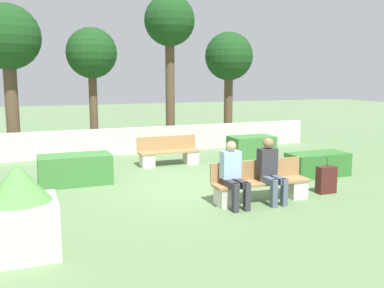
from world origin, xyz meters
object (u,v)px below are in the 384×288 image
object	(u,v)px
planter_corner_left	(20,212)
tree_rightmost	(229,58)
bench_front	(261,186)
person_seated_woman	(233,172)
tree_center_right	(170,25)
tree_center_left	(92,55)
bench_left_side	(169,154)
person_seated_man	(270,168)
suitcase	(326,180)
tree_leftmost	(8,41)

from	to	relation	value
planter_corner_left	tree_rightmost	size ratio (longest dim) A/B	0.31
bench_front	planter_corner_left	distance (m)	4.72
person_seated_woman	tree_center_right	distance (m)	8.94
tree_center_left	tree_center_right	xyz separation A→B (m)	(2.86, 0.06, 1.13)
bench_front	bench_left_side	bearing A→B (deg)	98.46
person_seated_man	suitcase	distance (m)	1.58
planter_corner_left	suitcase	distance (m)	6.32
bench_left_side	tree_center_right	distance (m)	5.70
tree_center_left	person_seated_woman	bearing A→B (deg)	-79.76
bench_left_side	person_seated_man	bearing A→B (deg)	-79.26
tree_leftmost	tree_center_right	xyz separation A→B (m)	(5.50, 0.03, 0.72)
tree_center_right	tree_rightmost	bearing A→B (deg)	2.30
bench_left_side	person_seated_woman	world-z (taller)	person_seated_woman
person_seated_man	tree_center_right	size ratio (longest dim) A/B	0.24
planter_corner_left	suitcase	world-z (taller)	planter_corner_left
suitcase	tree_rightmost	xyz separation A→B (m)	(1.55, 7.98, 2.93)
person_seated_man	person_seated_woman	size ratio (longest dim) A/B	1.02
suitcase	tree_center_right	distance (m)	8.93
tree_leftmost	bench_left_side	bearing A→B (deg)	-41.73
person_seated_woman	tree_center_right	xyz separation A→B (m)	(1.42, 8.02, 3.68)
planter_corner_left	person_seated_man	bearing A→B (deg)	11.00
tree_center_left	person_seated_man	bearing A→B (deg)	-74.04
planter_corner_left	bench_front	bearing A→B (deg)	12.96
person_seated_woman	suitcase	distance (m)	2.39
tree_center_right	tree_leftmost	bearing A→B (deg)	-179.64
planter_corner_left	tree_center_right	distance (m)	11.04
suitcase	tree_center_right	world-z (taller)	tree_center_right
person_seated_woman	tree_leftmost	xyz separation A→B (m)	(-4.08, 7.98, 2.97)
person_seated_woman	tree_leftmost	world-z (taller)	tree_leftmost
bench_front	tree_center_right	bearing A→B (deg)	84.84
tree_leftmost	tree_center_left	distance (m)	2.67
bench_front	tree_rightmost	xyz separation A→B (m)	(3.19, 7.97, 2.91)
bench_left_side	person_seated_man	world-z (taller)	person_seated_man
suitcase	tree_leftmost	distance (m)	10.69
person_seated_woman	suitcase	bearing A→B (deg)	3.22
planter_corner_left	tree_rightmost	bearing A→B (deg)	49.25
suitcase	tree_rightmost	size ratio (longest dim) A/B	0.19
person_seated_woman	tree_center_left	size ratio (longest dim) A/B	0.31
bench_front	planter_corner_left	world-z (taller)	planter_corner_left
tree_leftmost	person_seated_woman	bearing A→B (deg)	-62.94
tree_leftmost	tree_center_right	size ratio (longest dim) A/B	0.88
suitcase	tree_leftmost	size ratio (longest dim) A/B	0.16
bench_front	planter_corner_left	bearing A→B (deg)	-167.04
planter_corner_left	tree_center_left	distance (m)	9.57
tree_center_right	tree_rightmost	xyz separation A→B (m)	(2.48, 0.10, -1.15)
tree_center_left	tree_rightmost	bearing A→B (deg)	1.68
person_seated_man	tree_center_left	xyz separation A→B (m)	(-2.28, 7.96, 2.54)
bench_front	tree_rightmost	bearing A→B (deg)	68.17
tree_leftmost	tree_rightmost	bearing A→B (deg)	0.96
bench_front	person_seated_man	xyz separation A→B (m)	(0.12, -0.14, 0.40)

